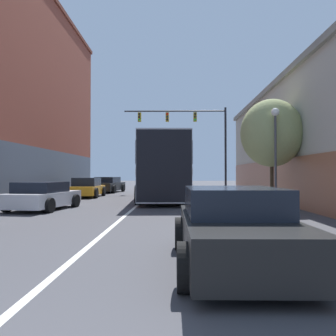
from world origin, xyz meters
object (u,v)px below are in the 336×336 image
Objects in this scene: bus at (163,166)px; parked_car_left_distant at (108,185)px; street_lamp at (275,147)px; street_tree_near at (272,133)px; parked_car_left_mid at (87,188)px; parked_car_left_far at (43,196)px; hatchback_foreground at (234,228)px; traffic_signal_gantry at (193,129)px.

parked_car_left_distant is at bearing 29.12° from bus.
street_tree_near is (0.26, 1.41, 0.78)m from street_lamp.
street_lamp is (10.24, -8.51, 2.06)m from parked_car_left_mid.
hatchback_foreground is at bearing -133.97° from parked_car_left_far.
parked_car_left_mid is at bearing -175.73° from parked_car_left_distant.
parked_car_left_distant is at bearing 124.67° from street_lamp.
parked_car_left_distant is 0.52× the size of traffic_signal_gantry.
street_lamp is (3.25, 8.21, 2.06)m from hatchback_foreground.
parked_car_left_mid is 0.89× the size of street_lamp.
parked_car_left_mid is 10.74m from traffic_signal_gantry.
hatchback_foreground is 0.91× the size of street_lamp.
parked_car_left_far is 16.48m from traffic_signal_gantry.
bus reaches higher than parked_car_left_mid.
bus reaches higher than parked_car_left_far.
bus is at bearing -113.50° from parked_car_left_mid.
street_lamp is at bearing -22.00° from hatchback_foreground.
parked_car_left_mid is 12.99m from street_tree_near.
parked_car_left_distant is (0.28, 5.89, 0.01)m from parked_car_left_mid.
hatchback_foreground is at bearing -175.72° from bus.
parked_car_left_distant is (-6.70, 22.61, 0.01)m from hatchback_foreground.
parked_car_left_far is at bearing -174.97° from street_tree_near.
parked_car_left_mid is 0.83× the size of parked_car_left_distant.
traffic_signal_gantry reaches higher than street_tree_near.
bus reaches higher than hatchback_foreground.
parked_car_left_mid is 0.77× the size of street_tree_near.
street_tree_near is (10.49, -7.10, 2.84)m from parked_car_left_mid.
street_lamp is at bearing -138.34° from parked_car_left_distant.
parked_car_left_mid is (-5.28, 2.26, -1.42)m from bus.
bus reaches higher than parked_car_left_distant.
parked_car_left_distant is at bearing 128.17° from street_tree_near.
traffic_signal_gantry reaches higher than parked_car_left_far.
parked_car_left_mid reaches higher than parked_car_left_far.
parked_car_left_distant is at bearing 7.53° from parked_car_left_far.
hatchback_foreground is 1.02× the size of parked_car_left_mid.
parked_car_left_mid is 0.96× the size of parked_car_left_far.
parked_car_left_mid is at bearing 9.19° from parked_car_left_far.
traffic_signal_gantry is at bearing -1.93° from hatchback_foreground.
bus is at bearing -33.68° from parked_car_left_far.
street_lamp is at bearing -100.36° from street_tree_near.
hatchback_foreground is at bearing -91.55° from traffic_signal_gantry.
street_tree_near is (5.21, -4.84, 1.42)m from bus.
street_tree_near is at bearing -134.83° from parked_car_left_distant.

